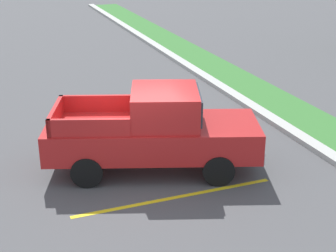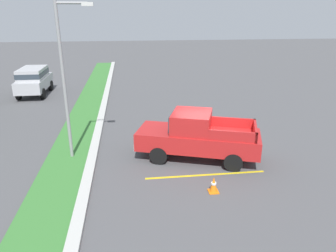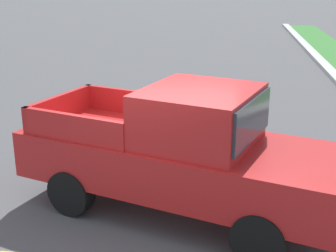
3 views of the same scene
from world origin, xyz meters
The scene contains 9 objects.
ground_plane centered at (0.00, 0.00, 0.00)m, with size 120.00×120.00×0.00m, color #4C4C4F.
parking_line_near centered at (-1.76, 0.40, 0.00)m, with size 0.12×4.80×0.01m, color yellow.
parking_line_far centered at (1.34, 0.40, 0.00)m, with size 0.12×4.80×0.01m, color yellow.
curb_strip centered at (0.00, 5.00, 0.07)m, with size 56.00×0.40×0.15m, color #B2B2AD.
grass_median centered at (0.00, 6.10, 0.03)m, with size 56.00×1.80×0.06m, color #387533.
pickup_truck_main centered at (-0.20, 0.45, 1.04)m, with size 3.50×5.55×2.10m.
suv_distant centered at (12.46, 10.43, 1.24)m, with size 4.62×1.99×2.10m.
street_light centered at (0.60, 5.74, 3.80)m, with size 0.24×1.49×6.51m.
traffic_cone centered at (-3.02, 0.43, 0.29)m, with size 0.36×0.36×0.60m.
Camera 2 is at (-12.67, 3.30, 6.11)m, focal length 34.00 mm.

